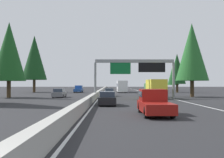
% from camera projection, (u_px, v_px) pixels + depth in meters
% --- Properties ---
extents(ground_plane, '(320.00, 320.00, 0.00)m').
position_uv_depth(ground_plane, '(101.00, 94.00, 63.00)').
color(ground_plane, '#262628').
extents(median_barrier, '(180.00, 0.56, 0.90)m').
position_uv_depth(median_barrier, '(102.00, 90.00, 83.00)').
color(median_barrier, '#ADAAA3').
rests_on(median_barrier, ground).
extents(shoulder_stripe_right, '(160.00, 0.16, 0.01)m').
position_uv_depth(shoulder_stripe_right, '(146.00, 92.00, 73.09)').
color(shoulder_stripe_right, silver).
rests_on(shoulder_stripe_right, ground).
extents(shoulder_stripe_median, '(160.00, 0.16, 0.01)m').
position_uv_depth(shoulder_stripe_median, '(103.00, 92.00, 73.00)').
color(shoulder_stripe_median, silver).
rests_on(shoulder_stripe_median, ground).
extents(sign_gantry_overhead, '(0.50, 12.68, 6.11)m').
position_uv_depth(sign_gantry_overhead, '(136.00, 67.00, 43.01)').
color(sign_gantry_overhead, gray).
rests_on(sign_gantry_overhead, ground).
extents(pickup_far_center, '(5.60, 2.00, 1.86)m').
position_uv_depth(pickup_far_center, '(154.00, 102.00, 20.23)').
color(pickup_far_center, maroon).
rests_on(pickup_far_center, ground).
extents(sedan_far_left, '(4.40, 1.80, 1.47)m').
position_uv_depth(sedan_far_left, '(107.00, 99.00, 29.01)').
color(sedan_far_left, black).
rests_on(sedan_far_left, ground).
extents(bus_far_right, '(11.50, 2.55, 3.10)m').
position_uv_depth(bus_far_right, '(122.00, 86.00, 74.63)').
color(bus_far_right, white).
rests_on(bus_far_right, ground).
extents(sedan_mid_center, '(4.40, 1.80, 1.47)m').
position_uv_depth(sedan_mid_center, '(121.00, 89.00, 86.64)').
color(sedan_mid_center, '#AD931E').
rests_on(sedan_mid_center, ground).
extents(sedan_mid_left, '(4.40, 1.80, 1.47)m').
position_uv_depth(sedan_mid_left, '(109.00, 93.00, 50.57)').
color(sedan_mid_left, silver).
rests_on(sedan_mid_left, ground).
extents(box_truck_distant_b, '(8.50, 2.40, 2.95)m').
position_uv_depth(box_truck_distant_b, '(155.00, 88.00, 43.53)').
color(box_truck_distant_b, gold).
rests_on(box_truck_distant_b, ground).
extents(oncoming_near, '(5.60, 2.00, 1.86)m').
position_uv_depth(oncoming_near, '(79.00, 89.00, 73.38)').
color(oncoming_near, '#1E4793').
rests_on(oncoming_near, ground).
extents(oncoming_far, '(4.40, 1.80, 1.47)m').
position_uv_depth(oncoming_far, '(59.00, 93.00, 46.38)').
color(oncoming_far, slate).
rests_on(oncoming_far, ground).
extents(conifer_right_near, '(5.68, 5.68, 12.90)m').
position_uv_depth(conifer_right_near, '(192.00, 52.00, 47.80)').
color(conifer_right_near, '#4C3823').
rests_on(conifer_right_near, ground).
extents(conifer_right_mid, '(4.54, 4.54, 10.32)m').
position_uv_depth(conifer_right_mid, '(177.00, 69.00, 72.78)').
color(conifer_right_mid, '#4C3823').
rests_on(conifer_right_mid, ground).
extents(conifer_right_far, '(3.85, 3.85, 8.75)m').
position_uv_depth(conifer_right_far, '(173.00, 75.00, 91.42)').
color(conifer_right_far, '#4C3823').
rests_on(conifer_right_far, ground).
extents(conifer_left_near, '(5.55, 5.55, 12.61)m').
position_uv_depth(conifer_left_near, '(9.00, 51.00, 45.61)').
color(conifer_left_near, '#4C3823').
rests_on(conifer_left_near, ground).
extents(conifer_left_mid, '(6.82, 6.82, 15.49)m').
position_uv_depth(conifer_left_mid, '(34.00, 58.00, 74.81)').
color(conifer_left_mid, '#4C3823').
rests_on(conifer_left_mid, ground).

